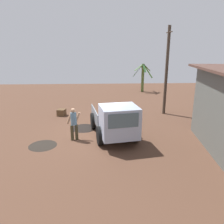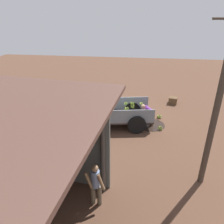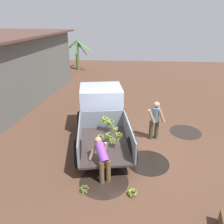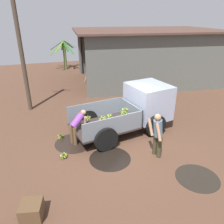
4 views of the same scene
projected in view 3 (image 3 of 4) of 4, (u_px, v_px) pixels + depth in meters
name	position (u px, v px, depth m)	size (l,w,h in m)	color
ground	(122.00, 147.00, 8.85)	(36.00, 36.00, 0.00)	#533627
mud_patch_0	(185.00, 132.00, 9.97)	(1.41, 1.41, 0.01)	black
mud_patch_1	(148.00, 162.00, 7.92)	(1.54, 1.54, 0.01)	black
mud_patch_2	(104.00, 181.00, 7.03)	(1.59, 1.59, 0.01)	black
cargo_truck	(102.00, 111.00, 9.46)	(4.63, 2.68, 2.03)	#332926
banana_palm_3	(77.00, 54.00, 20.65)	(2.58, 2.60, 2.71)	#556833
person_foreground_visitor	(155.00, 119.00, 9.03)	(0.52, 0.77, 1.74)	#3C3823
person_worker_loading	(102.00, 157.00, 6.88)	(0.77, 0.80, 1.33)	brown
banana_bunch_on_ground_0	(133.00, 192.00, 6.44)	(0.28, 0.29, 0.20)	#47402E
banana_bunch_on_ground_1	(84.00, 189.00, 6.57)	(0.27, 0.27, 0.22)	#433C2B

